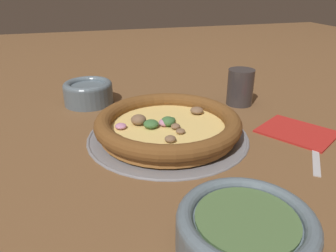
{
  "coord_description": "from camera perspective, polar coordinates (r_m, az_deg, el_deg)",
  "views": [
    {
      "loc": [
        -0.57,
        0.16,
        0.29
      ],
      "look_at": [
        0.0,
        0.0,
        0.02
      ],
      "focal_mm": 35.0,
      "sensor_mm": 36.0,
      "label": 1
    }
  ],
  "objects": [
    {
      "name": "ground_plane",
      "position": [
        0.66,
        -0.0,
        -1.83
      ],
      "size": [
        3.0,
        3.0,
        0.0
      ],
      "primitive_type": "plane",
      "color": "brown"
    },
    {
      "name": "pizza_tray",
      "position": [
        0.66,
        -0.0,
        -1.62
      ],
      "size": [
        0.32,
        0.32,
        0.01
      ],
      "color": "gray",
      "rests_on": "ground_plane"
    },
    {
      "name": "pizza",
      "position": [
        0.65,
        -0.02,
        0.27
      ],
      "size": [
        0.29,
        0.29,
        0.04
      ],
      "color": "#A86B33",
      "rests_on": "pizza_tray"
    },
    {
      "name": "bowl_near",
      "position": [
        0.85,
        -13.72,
        5.8
      ],
      "size": [
        0.12,
        0.12,
        0.06
      ],
      "color": "slate",
      "rests_on": "ground_plane"
    },
    {
      "name": "bowl_far",
      "position": [
        0.4,
        12.73,
        -17.57
      ],
      "size": [
        0.16,
        0.16,
        0.06
      ],
      "color": "slate",
      "rests_on": "ground_plane"
    },
    {
      "name": "drinking_cup",
      "position": [
        0.84,
        12.48,
        6.63
      ],
      "size": [
        0.06,
        0.06,
        0.09
      ],
      "color": "#383333",
      "rests_on": "ground_plane"
    },
    {
      "name": "napkin",
      "position": [
        0.73,
        21.56,
        -0.83
      ],
      "size": [
        0.18,
        0.17,
        0.01
      ],
      "rotation": [
        0.0,
        0.0,
        0.55
      ],
      "color": "#B2231E",
      "rests_on": "ground_plane"
    },
    {
      "name": "fork",
      "position": [
        0.68,
        24.27,
        -3.33
      ],
      "size": [
        0.16,
        0.13,
        0.0
      ],
      "rotation": [
        0.0,
        0.0,
        5.64
      ],
      "color": "#B7B7BC",
      "rests_on": "ground_plane"
    }
  ]
}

